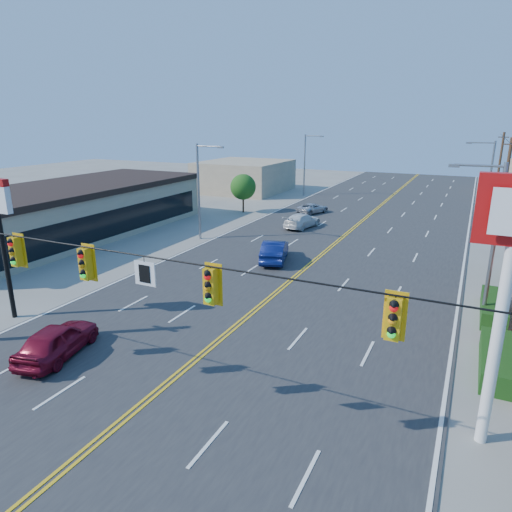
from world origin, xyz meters
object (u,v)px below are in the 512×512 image
at_px(kfc_pylon, 510,261).
at_px(car_magenta, 57,342).
at_px(signal_span, 113,285).
at_px(car_white, 302,221).
at_px(car_silver, 313,209).
at_px(car_blue, 274,251).

height_order(kfc_pylon, car_magenta, kfc_pylon).
bearing_deg(signal_span, car_magenta, 159.78).
bearing_deg(car_magenta, car_white, -105.30).
relative_size(car_white, car_silver, 1.18).
bearing_deg(kfc_pylon, car_white, 121.18).
distance_m(signal_span, kfc_pylon, 11.87).
height_order(signal_span, car_silver, signal_span).
relative_size(signal_span, car_blue, 5.27).
bearing_deg(car_blue, car_magenta, 63.66).
distance_m(signal_span, car_white, 30.24).
xyz_separation_m(car_blue, car_white, (-1.88, 10.88, -0.09)).
bearing_deg(car_blue, car_white, -96.62).
height_order(car_magenta, car_blue, car_blue).
xyz_separation_m(signal_span, kfc_pylon, (11.12, 4.00, 1.16)).
bearing_deg(car_magenta, kfc_pylon, 173.76).
relative_size(car_magenta, car_white, 0.94).
distance_m(car_magenta, car_blue, 17.00).
bearing_deg(signal_span, car_silver, 98.86).
bearing_deg(car_magenta, signal_span, 146.65).
height_order(kfc_pylon, car_white, kfc_pylon).
xyz_separation_m(signal_span, car_blue, (-2.50, 18.74, -4.13)).
bearing_deg(car_white, car_magenta, 98.66).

